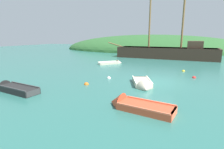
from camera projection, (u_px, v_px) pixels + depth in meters
ground_plane at (160, 81)px, 14.28m from camera, size 120.00×120.00×0.00m
shore_hill at (151, 50)px, 48.69m from camera, size 49.96×27.16×8.19m
sailing_ship at (166, 54)px, 29.43m from camera, size 18.54×5.09×11.31m
rowboat_portside at (13, 89)px, 11.67m from camera, size 3.82×1.56×0.98m
rowboat_near_dock at (143, 85)px, 12.88m from camera, size 2.19×3.38×1.15m
rowboat_far at (112, 63)px, 23.39m from camera, size 2.94×2.98×0.88m
rowboat_outer_right at (135, 107)px, 8.84m from camera, size 3.47×1.79×1.16m
buoy_yellow at (183, 71)px, 18.37m from camera, size 0.31×0.31×0.31m
buoy_red at (194, 78)px, 15.44m from camera, size 0.34×0.34×0.34m
buoy_white at (109, 78)px, 15.26m from camera, size 0.35×0.35×0.35m
buoy_orange at (86, 85)px, 13.29m from camera, size 0.36×0.36×0.36m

